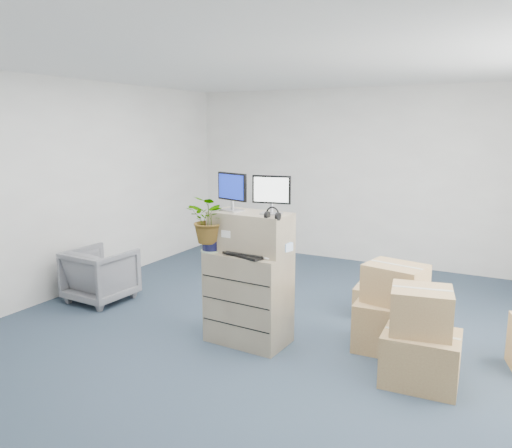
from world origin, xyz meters
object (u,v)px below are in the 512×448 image
object	(u,v)px
monitor_left	(232,190)
office_chair	(101,272)
filing_cabinet_lower	(248,297)
potted_plant	(210,226)
monitor_right	(271,193)
keyboard	(245,255)
water_bottle	(256,241)

from	to	relation	value
monitor_left	office_chair	distance (m)	2.38
monitor_left	office_chair	bearing A→B (deg)	-168.27
filing_cabinet_lower	potted_plant	xyz separation A→B (m)	(-0.37, -0.13, 0.74)
monitor_left	office_chair	xyz separation A→B (m)	(-2.05, 0.17, -1.19)
filing_cabinet_lower	monitor_left	world-z (taller)	monitor_left
monitor_left	monitor_right	size ratio (longest dim) A/B	1.01
monitor_right	filing_cabinet_lower	bearing A→B (deg)	-178.54
potted_plant	monitor_left	bearing A→B (deg)	46.01
monitor_right	office_chair	world-z (taller)	monitor_right
keyboard	potted_plant	size ratio (longest dim) A/B	0.80
office_chair	potted_plant	bearing A→B (deg)	172.58
monitor_right	water_bottle	xyz separation A→B (m)	(-0.19, 0.03, -0.51)
keyboard	water_bottle	distance (m)	0.23
water_bottle	potted_plant	distance (m)	0.48
monitor_left	monitor_right	distance (m)	0.44
monitor_left	keyboard	bearing A→B (deg)	-17.86
monitor_left	potted_plant	size ratio (longest dim) A/B	0.67
filing_cabinet_lower	office_chair	bearing A→B (deg)	177.89
monitor_left	potted_plant	distance (m)	0.42
keyboard	monitor_left	bearing A→B (deg)	161.90
filing_cabinet_lower	monitor_right	size ratio (longest dim) A/B	2.47
potted_plant	office_chair	world-z (taller)	potted_plant
keyboard	water_bottle	bearing A→B (deg)	104.98
filing_cabinet_lower	office_chair	world-z (taller)	filing_cabinet_lower
monitor_right	keyboard	bearing A→B (deg)	-148.28
keyboard	potted_plant	distance (m)	0.47
filing_cabinet_lower	monitor_left	distance (m)	1.11
keyboard	office_chair	bearing A→B (deg)	-172.09
potted_plant	filing_cabinet_lower	bearing A→B (deg)	19.19
water_bottle	office_chair	size ratio (longest dim) A/B	0.28
keyboard	office_chair	size ratio (longest dim) A/B	0.62
monitor_right	office_chair	xyz separation A→B (m)	(-2.48, 0.16, -1.19)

